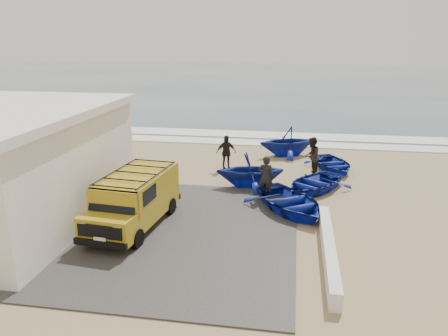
{
  "coord_description": "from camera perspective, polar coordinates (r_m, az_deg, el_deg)",
  "views": [
    {
      "loc": [
        3.75,
        -15.87,
        6.77
      ],
      "look_at": [
        0.78,
        2.21,
        1.2
      ],
      "focal_mm": 35.0,
      "sensor_mm": 36.0,
      "label": 1
    }
  ],
  "objects": [
    {
      "name": "boat_mid_right",
      "position": [
        23.52,
        14.01,
        0.54
      ],
      "size": [
        3.32,
        3.92,
        0.69
      ],
      "primitive_type": "imported",
      "rotation": [
        0.0,
        0.0,
        0.32
      ],
      "color": "navy",
      "rests_on": "ground"
    },
    {
      "name": "fisherman_back",
      "position": [
        22.87,
        0.26,
        2.06
      ],
      "size": [
        1.15,
        0.86,
        1.82
      ],
      "primitive_type": "imported",
      "rotation": [
        0.0,
        0.0,
        0.45
      ],
      "color": "black",
      "rests_on": "ground"
    },
    {
      "name": "surf_line",
      "position": [
        28.92,
        1.64,
        3.42
      ],
      "size": [
        180.0,
        1.6,
        0.06
      ],
      "primitive_type": "cube",
      "color": "white",
      "rests_on": "ground"
    },
    {
      "name": "boat_near_left",
      "position": [
        17.69,
        8.56,
        -4.34
      ],
      "size": [
        4.55,
        4.92,
        0.83
      ],
      "primitive_type": "imported",
      "rotation": [
        0.0,
        0.0,
        0.56
      ],
      "color": "navy",
      "rests_on": "ground"
    },
    {
      "name": "van",
      "position": [
        16.29,
        -11.61,
        -3.88
      ],
      "size": [
        2.31,
        4.86,
        2.02
      ],
      "rotation": [
        0.0,
        0.0,
        -0.1
      ],
      "color": "#B6961B",
      "rests_on": "ground"
    },
    {
      "name": "boat_far_left",
      "position": [
        25.75,
        8.24,
        3.48
      ],
      "size": [
        4.16,
        3.93,
        1.74
      ],
      "primitive_type": "imported",
      "rotation": [
        0.0,
        0.0,
        -1.16
      ],
      "color": "navy",
      "rests_on": "ground"
    },
    {
      "name": "fisherman_middle",
      "position": [
        22.35,
        11.38,
        1.52
      ],
      "size": [
        0.96,
        1.11,
        1.94
      ],
      "primitive_type": "imported",
      "rotation": [
        0.0,
        0.0,
        -1.85
      ],
      "color": "black",
      "rests_on": "ground"
    },
    {
      "name": "ocean",
      "position": [
        72.29,
        6.46,
        11.43
      ],
      "size": [
        180.0,
        88.0,
        0.01
      ],
      "primitive_type": "cube",
      "color": "#385166",
      "rests_on": "ground"
    },
    {
      "name": "fisherman_front",
      "position": [
        18.83,
        5.49,
        -1.2
      ],
      "size": [
        0.75,
        0.56,
        1.88
      ],
      "primitive_type": "imported",
      "rotation": [
        0.0,
        0.0,
        2.98
      ],
      "color": "black",
      "rests_on": "ground"
    },
    {
      "name": "surf_wash",
      "position": [
        31.34,
        2.26,
        4.45
      ],
      "size": [
        180.0,
        2.2,
        0.04
      ],
      "primitive_type": "cube",
      "color": "white",
      "rests_on": "ground"
    },
    {
      "name": "boat_near_right",
      "position": [
        20.17,
        11.62,
        -1.94
      ],
      "size": [
        4.16,
        4.43,
        0.75
      ],
      "primitive_type": "imported",
      "rotation": [
        0.0,
        0.0,
        -0.6
      ],
      "color": "navy",
      "rests_on": "ground"
    },
    {
      "name": "slab",
      "position": [
        16.46,
        -12.11,
        -7.68
      ],
      "size": [
        12.0,
        10.0,
        0.05
      ],
      "primitive_type": "cube",
      "color": "#413E3B",
      "rests_on": "ground"
    },
    {
      "name": "parapet",
      "position": [
        14.47,
        13.49,
        -10.27
      ],
      "size": [
        0.35,
        6.0,
        0.55
      ],
      "primitive_type": "cube",
      "color": "silver",
      "rests_on": "ground"
    },
    {
      "name": "boat_mid_left",
      "position": [
        20.19,
        3.44,
        -0.27
      ],
      "size": [
        3.6,
        3.27,
        1.63
      ],
      "primitive_type": "imported",
      "rotation": [
        0.0,
        0.0,
        1.78
      ],
      "color": "navy",
      "rests_on": "ground"
    },
    {
      "name": "ground",
      "position": [
        17.66,
        -3.67,
        -5.67
      ],
      "size": [
        160.0,
        160.0,
        0.0
      ],
      "primitive_type": "plane",
      "color": "tan"
    }
  ]
}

